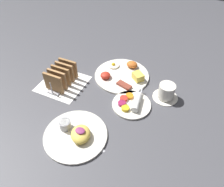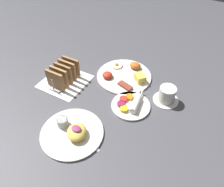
{
  "view_description": "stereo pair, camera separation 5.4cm",
  "coord_description": "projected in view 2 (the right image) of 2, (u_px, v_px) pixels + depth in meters",
  "views": [
    {
      "loc": [
        0.35,
        -0.62,
        0.75
      ],
      "look_at": [
        0.04,
        0.04,
        0.03
      ],
      "focal_mm": 35.0,
      "sensor_mm": 36.0,
      "label": 1
    },
    {
      "loc": [
        0.4,
        -0.6,
        0.75
      ],
      "look_at": [
        0.04,
        0.04,
        0.03
      ],
      "focal_mm": 35.0,
      "sensor_mm": 36.0,
      "label": 2
    }
  ],
  "objects": [
    {
      "name": "plate_condiments",
      "position": [
        131.0,
        105.0,
        1.0
      ],
      "size": [
        0.18,
        0.19,
        0.04
      ],
      "color": "silver",
      "rests_on": "ground_plane"
    },
    {
      "name": "plate_foreground",
      "position": [
        73.0,
        132.0,
        0.89
      ],
      "size": [
        0.26,
        0.26,
        0.06
      ],
      "color": "silver",
      "rests_on": "ground_plane"
    },
    {
      "name": "toast_rack",
      "position": [
        64.0,
        74.0,
        1.09
      ],
      "size": [
        0.1,
        0.18,
        0.1
      ],
      "color": "#B7B7BC",
      "rests_on": "ground_plane"
    },
    {
      "name": "teaspoon",
      "position": [
        98.0,
        142.0,
        0.86
      ],
      "size": [
        0.06,
        0.12,
        0.01
      ],
      "color": "silver",
      "rests_on": "ground_plane"
    },
    {
      "name": "ground_plane",
      "position": [
        100.0,
        100.0,
        1.03
      ],
      "size": [
        3.0,
        3.0,
        0.0
      ],
      "primitive_type": "plane",
      "color": "#47474C"
    },
    {
      "name": "plate_breakfast",
      "position": [
        125.0,
        75.0,
        1.15
      ],
      "size": [
        0.29,
        0.29,
        0.05
      ],
      "color": "silver",
      "rests_on": "ground_plane"
    },
    {
      "name": "napkin_flat",
      "position": [
        65.0,
        81.0,
        1.13
      ],
      "size": [
        0.22,
        0.22,
        0.0
      ],
      "color": "white",
      "rests_on": "ground_plane"
    },
    {
      "name": "coffee_cup",
      "position": [
        167.0,
        95.0,
        1.01
      ],
      "size": [
        0.12,
        0.12,
        0.08
      ],
      "color": "silver",
      "rests_on": "ground_plane"
    }
  ]
}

